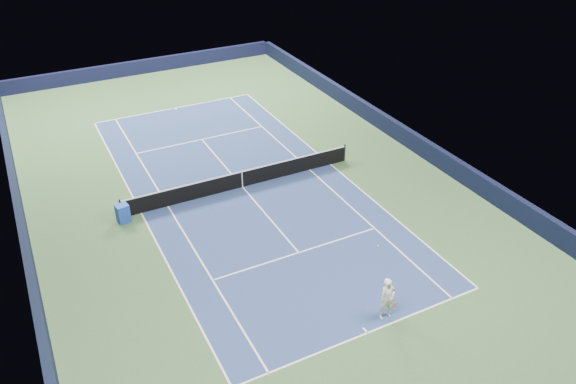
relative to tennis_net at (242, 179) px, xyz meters
name	(u,v)px	position (x,y,z in m)	size (l,w,h in m)	color
ground	(243,187)	(0.00, 0.00, -0.50)	(40.00, 40.00, 0.00)	#35572F
wall_far	(144,66)	(0.00, 19.82, 0.05)	(22.00, 0.35, 1.10)	black
wall_right	(407,137)	(10.82, 0.00, 0.05)	(0.35, 40.00, 1.10)	black
wall_left	(23,233)	(-10.82, 0.00, 0.05)	(0.35, 40.00, 1.10)	black
court_surface	(243,187)	(0.00, 0.00, -0.50)	(10.97, 23.77, 0.01)	navy
baseline_far	(175,108)	(0.00, 11.88, -0.50)	(10.97, 0.08, 0.00)	white
baseline_near	(367,333)	(0.00, -11.88, -0.50)	(10.97, 0.08, 0.00)	white
sideline_doubles_right	(330,164)	(5.49, 0.00, -0.50)	(0.08, 23.77, 0.00)	white
sideline_doubles_left	(141,213)	(-5.49, 0.00, -0.50)	(0.08, 23.77, 0.00)	white
sideline_singles_right	(310,170)	(4.12, 0.00, -0.50)	(0.08, 23.77, 0.00)	white
sideline_singles_left	(168,206)	(-4.12, 0.00, -0.50)	(0.08, 23.77, 0.00)	white
service_line_far	(202,139)	(0.00, 6.40, -0.50)	(8.23, 0.08, 0.00)	white
service_line_near	(299,253)	(0.00, -6.40, -0.50)	(8.23, 0.08, 0.00)	white
center_service_line	(243,187)	(0.00, 0.00, -0.50)	(0.08, 12.80, 0.00)	white
center_mark_far	(176,109)	(0.00, 11.73, -0.50)	(0.08, 0.30, 0.00)	white
center_mark_near	(365,330)	(0.00, -11.73, -0.50)	(0.08, 0.30, 0.00)	white
tennis_net	(242,179)	(0.00, 0.00, 0.00)	(12.90, 0.10, 1.07)	black
sponsor_cube	(123,213)	(-6.40, -0.34, -0.03)	(0.66, 0.61, 0.95)	blue
tennis_player	(387,299)	(1.10, -11.47, 0.41)	(0.82, 1.26, 2.76)	white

